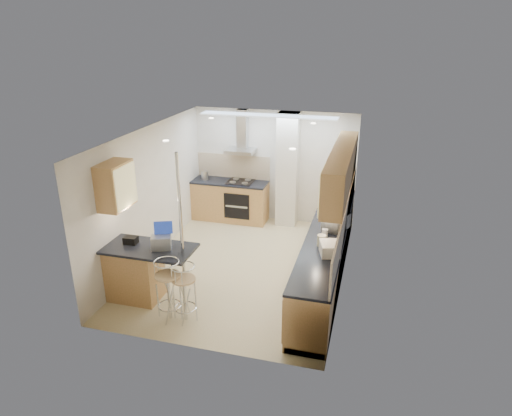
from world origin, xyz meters
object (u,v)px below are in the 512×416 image
(bar_stool_near, at_px, (169,290))
(bar_stool_end, at_px, (184,293))
(bread_bin, at_px, (330,249))
(laptop, at_px, (161,242))
(microwave, at_px, (336,222))

(bar_stool_near, relative_size, bar_stool_end, 1.06)
(bar_stool_near, height_order, bread_bin, bread_bin)
(laptop, distance_m, bar_stool_end, 0.88)
(laptop, xyz_separation_m, bar_stool_end, (0.53, -0.40, -0.58))
(laptop, bearing_deg, bread_bin, -10.73)
(laptop, bearing_deg, bar_stool_end, -59.80)
(laptop, height_order, bar_stool_end, laptop)
(bar_stool_end, bearing_deg, laptop, 69.58)
(bar_stool_near, xyz_separation_m, bread_bin, (2.25, 0.95, 0.53))
(microwave, distance_m, laptop, 2.93)
(microwave, xyz_separation_m, bread_bin, (0.00, -0.96, -0.04))
(microwave, relative_size, bar_stool_end, 0.52)
(microwave, bearing_deg, bread_bin, -159.20)
(microwave, xyz_separation_m, laptop, (-2.53, -1.48, -0.01))
(microwave, xyz_separation_m, bar_stool_near, (-2.24, -1.90, -0.57))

